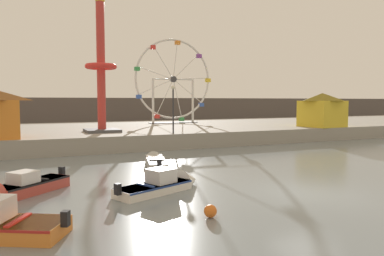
{
  "coord_description": "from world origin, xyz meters",
  "views": [
    {
      "loc": [
        -10.75,
        -12.09,
        3.89
      ],
      "look_at": [
        -1.36,
        8.62,
        2.23
      ],
      "focal_mm": 34.6,
      "sensor_mm": 36.0,
      "label": 1
    }
  ],
  "objects_px": {
    "carnival_booth_yellow_awning": "(322,109)",
    "mooring_buoy_orange": "(210,211)",
    "motorboat_pale_grey": "(155,161)",
    "motorboat_white_red_stripe": "(167,184)",
    "ferris_wheel_white_frame": "(173,81)",
    "drop_tower_red_tower": "(101,74)",
    "motorboat_faded_red": "(19,188)",
    "promenade_lamp_near": "(173,102)"
  },
  "relations": [
    {
      "from": "motorboat_pale_grey",
      "to": "drop_tower_red_tower",
      "type": "distance_m",
      "value": 12.51
    },
    {
      "from": "motorboat_pale_grey",
      "to": "drop_tower_red_tower",
      "type": "bearing_deg",
      "value": 19.2
    },
    {
      "from": "motorboat_pale_grey",
      "to": "motorboat_white_red_stripe",
      "type": "xyz_separation_m",
      "value": [
        -1.45,
        -5.85,
        -0.0
      ]
    },
    {
      "from": "motorboat_faded_red",
      "to": "motorboat_white_red_stripe",
      "type": "distance_m",
      "value": 6.05
    },
    {
      "from": "ferris_wheel_white_frame",
      "to": "drop_tower_red_tower",
      "type": "height_order",
      "value": "drop_tower_red_tower"
    },
    {
      "from": "motorboat_faded_red",
      "to": "ferris_wheel_white_frame",
      "type": "xyz_separation_m",
      "value": [
        16.55,
        24.77,
        5.96
      ]
    },
    {
      "from": "motorboat_white_red_stripe",
      "to": "ferris_wheel_white_frame",
      "type": "xyz_separation_m",
      "value": [
        10.7,
        26.31,
        5.99
      ]
    },
    {
      "from": "motorboat_pale_grey",
      "to": "motorboat_white_red_stripe",
      "type": "bearing_deg",
      "value": 179.94
    },
    {
      "from": "promenade_lamp_near",
      "to": "mooring_buoy_orange",
      "type": "relative_size",
      "value": 8.83
    },
    {
      "from": "ferris_wheel_white_frame",
      "to": "promenade_lamp_near",
      "type": "distance_m",
      "value": 14.68
    },
    {
      "from": "drop_tower_red_tower",
      "to": "promenade_lamp_near",
      "type": "height_order",
      "value": "drop_tower_red_tower"
    },
    {
      "from": "drop_tower_red_tower",
      "to": "carnival_booth_yellow_awning",
      "type": "relative_size",
      "value": 2.72
    },
    {
      "from": "carnival_booth_yellow_awning",
      "to": "promenade_lamp_near",
      "type": "bearing_deg",
      "value": 178.43
    },
    {
      "from": "motorboat_pale_grey",
      "to": "carnival_booth_yellow_awning",
      "type": "distance_m",
      "value": 22.42
    },
    {
      "from": "ferris_wheel_white_frame",
      "to": "drop_tower_red_tower",
      "type": "bearing_deg",
      "value": -137.31
    },
    {
      "from": "carnival_booth_yellow_awning",
      "to": "mooring_buoy_orange",
      "type": "xyz_separation_m",
      "value": [
        -22.17,
        -18.15,
        -2.84
      ]
    },
    {
      "from": "motorboat_faded_red",
      "to": "motorboat_white_red_stripe",
      "type": "bearing_deg",
      "value": 123.92
    },
    {
      "from": "motorboat_pale_grey",
      "to": "drop_tower_red_tower",
      "type": "height_order",
      "value": "drop_tower_red_tower"
    },
    {
      "from": "carnival_booth_yellow_awning",
      "to": "promenade_lamp_near",
      "type": "relative_size",
      "value": 1.1
    },
    {
      "from": "motorboat_faded_red",
      "to": "ferris_wheel_white_frame",
      "type": "height_order",
      "value": "ferris_wheel_white_frame"
    },
    {
      "from": "ferris_wheel_white_frame",
      "to": "drop_tower_red_tower",
      "type": "xyz_separation_m",
      "value": [
        -10.29,
        -9.49,
        -0.08
      ]
    },
    {
      "from": "drop_tower_red_tower",
      "to": "mooring_buoy_orange",
      "type": "xyz_separation_m",
      "value": [
        -0.42,
        -21.01,
        -5.99
      ]
    },
    {
      "from": "ferris_wheel_white_frame",
      "to": "mooring_buoy_orange",
      "type": "height_order",
      "value": "ferris_wheel_white_frame"
    },
    {
      "from": "motorboat_pale_grey",
      "to": "carnival_booth_yellow_awning",
      "type": "bearing_deg",
      "value": -54.78
    },
    {
      "from": "drop_tower_red_tower",
      "to": "motorboat_white_red_stripe",
      "type": "bearing_deg",
      "value": -91.42
    },
    {
      "from": "carnival_booth_yellow_awning",
      "to": "motorboat_white_red_stripe",
      "type": "bearing_deg",
      "value": -153.14
    },
    {
      "from": "drop_tower_red_tower",
      "to": "motorboat_pale_grey",
      "type": "bearing_deg",
      "value": -84.63
    },
    {
      "from": "motorboat_faded_red",
      "to": "motorboat_white_red_stripe",
      "type": "xyz_separation_m",
      "value": [
        5.85,
        -1.54,
        -0.04
      ]
    },
    {
      "from": "motorboat_faded_red",
      "to": "promenade_lamp_near",
      "type": "bearing_deg",
      "value": -176.13
    },
    {
      "from": "motorboat_pale_grey",
      "to": "carnival_booth_yellow_awning",
      "type": "xyz_separation_m",
      "value": [
        20.71,
        8.11,
        2.76
      ]
    },
    {
      "from": "promenade_lamp_near",
      "to": "motorboat_pale_grey",
      "type": "bearing_deg",
      "value": -119.28
    },
    {
      "from": "motorboat_pale_grey",
      "to": "ferris_wheel_white_frame",
      "type": "height_order",
      "value": "ferris_wheel_white_frame"
    },
    {
      "from": "motorboat_faded_red",
      "to": "promenade_lamp_near",
      "type": "relative_size",
      "value": 1.0
    },
    {
      "from": "motorboat_pale_grey",
      "to": "promenade_lamp_near",
      "type": "distance_m",
      "value": 8.76
    },
    {
      "from": "ferris_wheel_white_frame",
      "to": "motorboat_pale_grey",
      "type": "bearing_deg",
      "value": -114.34
    },
    {
      "from": "motorboat_faded_red",
      "to": "carnival_booth_yellow_awning",
      "type": "xyz_separation_m",
      "value": [
        28.01,
        12.42,
        2.73
      ]
    },
    {
      "from": "motorboat_white_red_stripe",
      "to": "motorboat_pale_grey",
      "type": "bearing_deg",
      "value": 53.43
    },
    {
      "from": "motorboat_faded_red",
      "to": "promenade_lamp_near",
      "type": "distance_m",
      "value": 16.31
    },
    {
      "from": "motorboat_faded_red",
      "to": "carnival_booth_yellow_awning",
      "type": "relative_size",
      "value": 0.91
    },
    {
      "from": "motorboat_faded_red",
      "to": "mooring_buoy_orange",
      "type": "bearing_deg",
      "value": 94.25
    },
    {
      "from": "motorboat_pale_grey",
      "to": "motorboat_faded_red",
      "type": "relative_size",
      "value": 1.3
    },
    {
      "from": "promenade_lamp_near",
      "to": "mooring_buoy_orange",
      "type": "distance_m",
      "value": 18.22
    }
  ]
}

